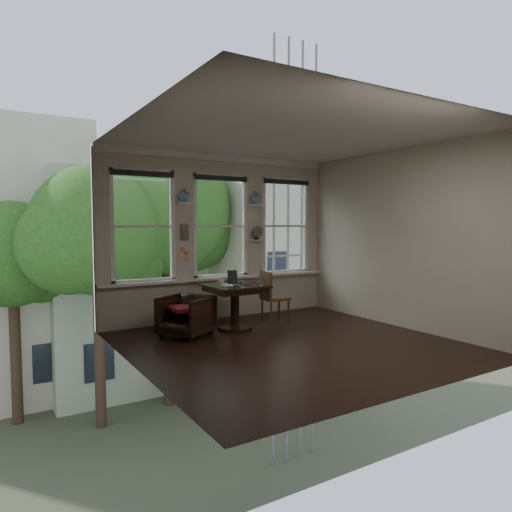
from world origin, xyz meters
TOP-DOWN VIEW (x-y plane):
  - ground at (0.00, 0.00)m, footprint 4.50×4.50m
  - ceiling at (0.00, 0.00)m, footprint 4.50×4.50m
  - wall_back at (0.00, 2.25)m, footprint 4.50×0.00m
  - wall_front at (0.00, -2.25)m, footprint 4.50×0.00m
  - wall_left at (-2.25, 0.00)m, footprint 0.00×4.50m
  - wall_right at (2.25, 0.00)m, footprint 0.00×4.50m
  - window_left at (-1.45, 2.25)m, footprint 1.10×0.12m
  - window_center at (0.00, 2.25)m, footprint 1.10×0.12m
  - window_right at (1.45, 2.25)m, footprint 1.10×0.12m
  - shelf_left at (-0.72, 2.15)m, footprint 0.26×0.16m
  - shelf_right at (0.72, 2.15)m, footprint 0.26×0.16m
  - intercom at (-0.72, 2.18)m, footprint 0.14×0.06m
  - sticky_notes at (-0.72, 2.19)m, footprint 0.16×0.01m
  - desk_fan at (0.72, 2.13)m, footprint 0.20×0.20m
  - vase_left at (-0.72, 2.15)m, footprint 0.24×0.24m
  - vase_right at (0.72, 2.15)m, footprint 0.24×0.24m
  - table at (-0.25, 1.21)m, footprint 0.90×0.90m
  - armchair_left at (-1.12, 1.19)m, footprint 0.96×0.96m
  - cushion_red at (-1.12, 1.19)m, footprint 0.45×0.45m
  - side_chair_right at (0.58, 1.26)m, footprint 0.46×0.46m
  - laptop at (-0.17, 1.22)m, footprint 0.41×0.38m
  - mug at (-0.54, 1.13)m, footprint 0.14×0.14m
  - drinking_glass at (-0.32, 1.04)m, footprint 0.15×0.15m
  - tablet at (-0.21, 1.36)m, footprint 0.17×0.12m
  - papers at (-0.32, 1.21)m, footprint 0.26×0.33m

SIDE VIEW (x-z plane):
  - ground at x=0.00m, z-range 0.00..0.00m
  - armchair_left at x=-1.12m, z-range 0.00..0.65m
  - table at x=-0.25m, z-range 0.00..0.75m
  - cushion_red at x=-1.12m, z-range 0.42..0.48m
  - side_chair_right at x=0.58m, z-range 0.00..0.92m
  - papers at x=-0.32m, z-range 0.75..0.75m
  - laptop at x=-0.17m, z-range 0.75..0.78m
  - drinking_glass at x=-0.32m, z-range 0.75..0.85m
  - mug at x=-0.54m, z-range 0.75..0.85m
  - tablet at x=-0.21m, z-range 0.75..0.97m
  - sticky_notes at x=-0.72m, z-range 1.13..1.37m
  - wall_back at x=0.00m, z-range -0.75..3.75m
  - wall_front at x=0.00m, z-range -0.75..3.75m
  - wall_left at x=-2.25m, z-range -0.75..3.75m
  - wall_right at x=2.25m, z-range -0.75..3.75m
  - desk_fan at x=0.72m, z-range 1.41..1.65m
  - intercom at x=-0.72m, z-range 1.46..1.74m
  - window_left at x=-1.45m, z-range 0.75..2.65m
  - window_center at x=0.00m, z-range 0.75..2.65m
  - window_right at x=1.45m, z-range 0.75..2.65m
  - shelf_left at x=-0.72m, z-range 2.08..2.12m
  - shelf_right at x=0.72m, z-range 2.08..2.12m
  - vase_left at x=-0.72m, z-range 2.12..2.36m
  - vase_right at x=0.72m, z-range 2.12..2.36m
  - ceiling at x=0.00m, z-range 3.00..3.00m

